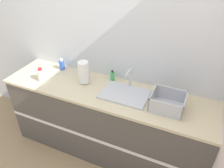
{
  "coord_description": "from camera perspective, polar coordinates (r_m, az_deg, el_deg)",
  "views": [
    {
      "loc": [
        0.82,
        -1.4,
        2.22
      ],
      "look_at": [
        0.08,
        0.26,
        1.02
      ],
      "focal_mm": 35.0,
      "sensor_mm": 36.0,
      "label": 1
    }
  ],
  "objects": [
    {
      "name": "counter_cabinet",
      "position": [
        2.58,
        -1.47,
        -9.84
      ],
      "size": [
        2.29,
        0.6,
        0.9
      ],
      "color": "#514C47",
      "rests_on": "ground_plane"
    },
    {
      "name": "wall_back",
      "position": [
        2.35,
        1.57,
        10.45
      ],
      "size": [
        4.66,
        0.06,
        2.6
      ],
      "color": "silver",
      "rests_on": "ground_plane"
    },
    {
      "name": "sink",
      "position": [
        2.23,
        3.39,
        -2.39
      ],
      "size": [
        0.48,
        0.33,
        0.24
      ],
      "color": "silver",
      "rests_on": "counter_cabinet"
    },
    {
      "name": "bottle_blue",
      "position": [
        2.72,
        -12.95,
        4.96
      ],
      "size": [
        0.06,
        0.06,
        0.14
      ],
      "color": "#2D56B7",
      "rests_on": "counter_cabinet"
    },
    {
      "name": "paper_towel_roll",
      "position": [
        2.37,
        -7.42,
        3.01
      ],
      "size": [
        0.11,
        0.11,
        0.25
      ],
      "color": "#4C4C51",
      "rests_on": "counter_cabinet"
    },
    {
      "name": "dish_rack",
      "position": [
        2.1,
        14.3,
        -4.88
      ],
      "size": [
        0.31,
        0.27,
        0.15
      ],
      "color": "#B7BABF",
      "rests_on": "counter_cabinet"
    },
    {
      "name": "ground_plane",
      "position": [
        2.75,
        -4.04,
        -20.44
      ],
      "size": [
        12.0,
        12.0,
        0.0
      ],
      "primitive_type": "plane",
      "color": "tan"
    },
    {
      "name": "soap_dispenser",
      "position": [
        2.43,
        0.1,
        2.07
      ],
      "size": [
        0.05,
        0.05,
        0.13
      ],
      "color": "#4CB266",
      "rests_on": "counter_cabinet"
    },
    {
      "name": "bottle_white_spray",
      "position": [
        2.55,
        -18.04,
        2.29
      ],
      "size": [
        0.08,
        0.08,
        0.16
      ],
      "color": "white",
      "rests_on": "counter_cabinet"
    }
  ]
}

